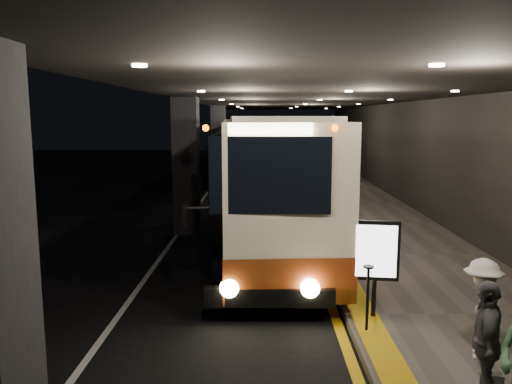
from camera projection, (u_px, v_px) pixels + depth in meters
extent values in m
plane|color=black|center=(224.00, 269.00, 12.47)|extent=(90.00, 90.00, 0.00)
cube|color=silver|center=(183.00, 226.00, 17.44)|extent=(0.12, 50.00, 0.01)
cube|color=gold|center=(302.00, 226.00, 17.38)|extent=(0.18, 50.00, 0.01)
cube|color=#514C44|center=(371.00, 224.00, 17.34)|extent=(4.50, 50.00, 0.15)
cube|color=gold|center=(316.00, 222.00, 17.36)|extent=(0.50, 50.00, 0.01)
cube|color=black|center=(441.00, 140.00, 16.88)|extent=(0.10, 50.00, 6.00)
cube|color=black|center=(186.00, 166.00, 16.12)|extent=(0.80, 0.80, 4.40)
cube|color=black|center=(219.00, 145.00, 27.98)|extent=(0.80, 0.80, 4.40)
cube|color=black|center=(308.00, 92.00, 16.70)|extent=(9.00, 50.00, 0.40)
cube|color=beige|center=(267.00, 177.00, 14.56)|extent=(3.17, 11.77, 3.30)
cube|color=brown|center=(267.00, 218.00, 14.74)|extent=(3.20, 11.80, 0.87)
cube|color=black|center=(270.00, 176.00, 8.67)|extent=(2.13, 0.20, 1.36)
cube|color=black|center=(270.00, 297.00, 9.08)|extent=(2.39, 0.40, 0.34)
cylinder|color=black|center=(219.00, 265.00, 11.16)|extent=(0.27, 0.97, 0.97)
cylinder|color=black|center=(317.00, 266.00, 11.14)|extent=(0.27, 0.97, 0.97)
cylinder|color=black|center=(237.00, 206.00, 18.65)|extent=(0.27, 0.97, 0.97)
cylinder|color=black|center=(295.00, 206.00, 18.62)|extent=(0.27, 0.97, 0.97)
sphere|color=#FFEAA5|center=(229.00, 288.00, 8.97)|extent=(0.35, 0.35, 0.35)
sphere|color=#FFEAA5|center=(310.00, 288.00, 8.96)|extent=(0.35, 0.35, 0.35)
cube|color=#FFF2BF|center=(270.00, 129.00, 8.54)|extent=(1.46, 0.14, 0.21)
cube|color=beige|center=(260.00, 147.00, 30.39)|extent=(3.03, 11.31, 3.17)
cube|color=brown|center=(260.00, 166.00, 30.56)|extent=(3.05, 11.33, 0.84)
cube|color=black|center=(259.00, 140.00, 24.72)|extent=(2.05, 0.19, 1.31)
cube|color=black|center=(259.00, 182.00, 25.12)|extent=(2.30, 0.39, 0.33)
cylinder|color=black|center=(240.00, 178.00, 27.12)|extent=(0.26, 0.93, 0.93)
cylinder|color=black|center=(279.00, 178.00, 27.10)|extent=(0.26, 0.93, 0.93)
cylinder|color=black|center=(245.00, 165.00, 34.31)|extent=(0.26, 0.93, 0.93)
cylinder|color=black|center=(275.00, 166.00, 34.29)|extent=(0.26, 0.93, 0.93)
imported|color=#A74E50|center=(340.00, 237.00, 11.79)|extent=(0.44, 0.63, 1.63)
imported|color=silver|center=(482.00, 308.00, 7.53)|extent=(0.79, 1.09, 1.53)
imported|color=#454449|center=(486.00, 342.00, 6.30)|extent=(0.78, 1.06, 1.62)
cylinder|color=black|center=(374.00, 298.00, 9.11)|extent=(0.08, 0.08, 0.70)
cube|color=black|center=(375.00, 250.00, 8.98)|extent=(0.85, 0.20, 1.10)
cube|color=white|center=(376.00, 251.00, 8.92)|extent=(0.72, 0.11, 0.95)
cylinder|color=black|center=(367.00, 299.00, 8.47)|extent=(0.05, 0.05, 1.13)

